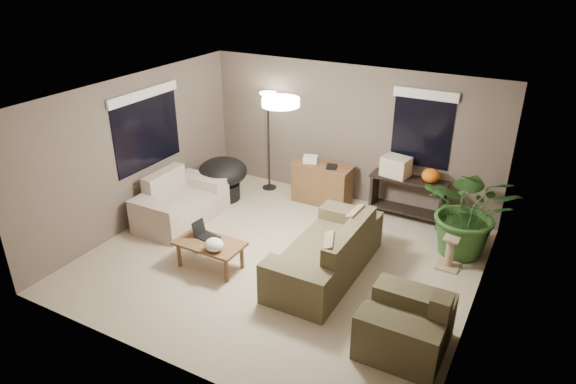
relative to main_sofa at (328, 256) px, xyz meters
The scene contains 20 objects.
room_shell 1.22m from the main_sofa, behind, with size 5.50×5.50×5.50m.
main_sofa is the anchor object (origin of this frame).
throw_pillows 0.44m from the main_sofa, ahead, with size 0.38×1.38×0.47m.
loveseat 2.94m from the main_sofa, behind, with size 0.90×1.60×0.85m.
armchair 1.74m from the main_sofa, 33.99° to the right, with size 0.95×1.00×0.85m.
coffee_table 1.72m from the main_sofa, 156.63° to the right, with size 1.00×0.55×0.42m.
laptop 1.85m from the main_sofa, 161.57° to the right, with size 0.38×0.28×0.24m.
plastic_bag 1.63m from the main_sofa, 148.90° to the right, with size 0.27×0.25×0.19m, color white.
desk 2.33m from the main_sofa, 117.31° to the left, with size 1.10×0.50×0.75m.
desk_papers 2.45m from the main_sofa, 120.74° to the left, with size 0.72×0.32×0.12m.
console_table 2.27m from the main_sofa, 77.68° to the left, with size 1.30×0.40×0.75m.
pumpkin 2.44m from the main_sofa, 69.38° to the left, with size 0.29×0.29×0.24m, color orange.
cardboard_box 2.32m from the main_sofa, 83.97° to the left, with size 0.45×0.34×0.34m, color beige.
papasan_chair 3.06m from the main_sofa, 154.18° to the left, with size 0.97×0.97×0.80m.
floor_lamp 3.37m from the main_sofa, 136.26° to the left, with size 0.32×0.32×1.91m.
ceiling_fixture 2.28m from the main_sofa, behind, with size 0.50×0.50×0.10m, color white.
houseplant 2.22m from the main_sofa, 42.49° to the left, with size 1.34×1.49×1.16m, color #2D5923.
cat_scratching_post 1.80m from the main_sofa, 33.42° to the left, with size 0.32×0.32×0.50m.
window_left 3.80m from the main_sofa, behind, with size 0.05×1.56×1.33m.
window_back 2.94m from the main_sofa, 77.65° to the left, with size 1.06×0.05×1.33m.
Camera 1 is at (3.25, -5.76, 4.24)m, focal length 32.00 mm.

